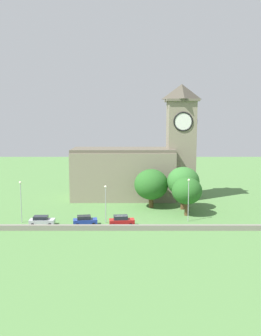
# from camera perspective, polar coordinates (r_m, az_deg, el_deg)

# --- Properties ---
(ground_plane) EXTENTS (200.00, 200.00, 0.00)m
(ground_plane) POSITION_cam_1_polar(r_m,az_deg,el_deg) (80.54, -1.02, -5.75)
(ground_plane) COLOR #517F42
(church) EXTENTS (28.74, 10.79, 26.33)m
(church) POSITION_cam_1_polar(r_m,az_deg,el_deg) (86.47, 1.23, 0.48)
(church) COLOR gray
(church) RESTS_ON ground
(quay_barrier) EXTENTS (50.75, 0.70, 0.92)m
(quay_barrier) POSITION_cam_1_polar(r_m,az_deg,el_deg) (63.21, -1.31, -9.12)
(quay_barrier) COLOR gray
(quay_barrier) RESTS_ON ground
(car_silver) EXTENTS (4.40, 2.24, 1.65)m
(car_silver) POSITION_cam_1_polar(r_m,az_deg,el_deg) (67.81, -13.46, -7.83)
(car_silver) COLOR silver
(car_silver) RESTS_ON ground
(car_blue) EXTENTS (4.40, 2.58, 1.74)m
(car_blue) POSITION_cam_1_polar(r_m,az_deg,el_deg) (66.33, -7.01, -7.98)
(car_blue) COLOR #233D9E
(car_blue) RESTS_ON ground
(car_red) EXTENTS (4.51, 2.40, 1.93)m
(car_red) POSITION_cam_1_polar(r_m,az_deg,el_deg) (65.32, -1.39, -8.09)
(car_red) COLOR red
(car_red) RESTS_ON ground
(streetlamp_west_end) EXTENTS (0.44, 0.44, 7.55)m
(streetlamp_west_end) POSITION_cam_1_polar(r_m,az_deg,el_deg) (69.40, -16.48, -4.05)
(streetlamp_west_end) COLOR #9EA0A5
(streetlamp_west_end) RESTS_ON ground
(streetlamp_west_mid) EXTENTS (0.44, 0.44, 6.80)m
(streetlamp_west_mid) POSITION_cam_1_polar(r_m,az_deg,el_deg) (66.68, -3.84, -4.60)
(streetlamp_west_mid) COLOR #9EA0A5
(streetlamp_west_mid) RESTS_ON ground
(streetlamp_central) EXTENTS (0.44, 0.44, 7.86)m
(streetlamp_central) POSITION_cam_1_polar(r_m,az_deg,el_deg) (68.09, 8.89, -3.90)
(streetlamp_central) COLOR #9EA0A5
(streetlamp_central) RESTS_ON ground
(tree_churchyard) EXTENTS (5.80, 5.80, 7.47)m
(tree_churchyard) POSITION_cam_1_polar(r_m,az_deg,el_deg) (72.23, 8.65, -3.50)
(tree_churchyard) COLOR brown
(tree_churchyard) RESTS_ON ground
(tree_riverside_east) EXTENTS (6.64, 6.64, 8.80)m
(tree_riverside_east) POSITION_cam_1_polar(r_m,az_deg,el_deg) (76.90, 8.09, -2.08)
(tree_riverside_east) COLOR brown
(tree_riverside_east) RESTS_ON ground
(tree_riverside_west) EXTENTS (7.12, 7.12, 8.15)m
(tree_riverside_west) POSITION_cam_1_polar(r_m,az_deg,el_deg) (77.82, 3.19, -2.54)
(tree_riverside_west) COLOR brown
(tree_riverside_west) RESTS_ON ground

